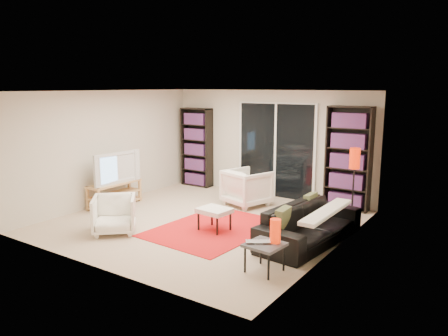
{
  "coord_description": "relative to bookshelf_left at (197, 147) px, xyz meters",
  "views": [
    {
      "loc": [
        4.68,
        -6.25,
        2.5
      ],
      "look_at": [
        0.25,
        0.3,
        1.0
      ],
      "focal_mm": 35.0,
      "sensor_mm": 36.0,
      "label": 1
    }
  ],
  "objects": [
    {
      "name": "floor",
      "position": [
        1.95,
        -2.33,
        -0.98
      ],
      "size": [
        5.0,
        5.0,
        0.0
      ],
      "primitive_type": "plane",
      "color": "beige",
      "rests_on": "ground"
    },
    {
      "name": "wall_back",
      "position": [
        1.95,
        0.17,
        0.22
      ],
      "size": [
        5.0,
        0.02,
        2.4
      ],
      "primitive_type": "cube",
      "color": "beige",
      "rests_on": "ground"
    },
    {
      "name": "wall_front",
      "position": [
        1.95,
        -4.83,
        0.22
      ],
      "size": [
        5.0,
        0.02,
        2.4
      ],
      "primitive_type": "cube",
      "color": "beige",
      "rests_on": "ground"
    },
    {
      "name": "wall_left",
      "position": [
        -0.55,
        -2.33,
        0.22
      ],
      "size": [
        0.02,
        5.0,
        2.4
      ],
      "primitive_type": "cube",
      "color": "beige",
      "rests_on": "ground"
    },
    {
      "name": "wall_right",
      "position": [
        4.45,
        -2.33,
        0.22
      ],
      "size": [
        0.02,
        5.0,
        2.4
      ],
      "primitive_type": "cube",
      "color": "beige",
      "rests_on": "ground"
    },
    {
      "name": "ceiling",
      "position": [
        1.95,
        -2.33,
        1.42
      ],
      "size": [
        5.0,
        5.0,
        0.02
      ],
      "primitive_type": "cube",
      "color": "white",
      "rests_on": "wall_back"
    },
    {
      "name": "sliding_door",
      "position": [
        2.15,
        0.13,
        0.07
      ],
      "size": [
        1.92,
        0.08,
        2.16
      ],
      "color": "white",
      "rests_on": "ground"
    },
    {
      "name": "bookshelf_left",
      "position": [
        0.0,
        0.0,
        0.0
      ],
      "size": [
        0.8,
        0.3,
        1.95
      ],
      "color": "black",
      "rests_on": "ground"
    },
    {
      "name": "bookshelf_right",
      "position": [
        3.85,
        -0.0,
        0.07
      ],
      "size": [
        0.9,
        0.3,
        2.1
      ],
      "color": "black",
      "rests_on": "ground"
    },
    {
      "name": "tv_stand",
      "position": [
        -0.27,
        -2.49,
        -0.71
      ],
      "size": [
        0.39,
        1.22,
        0.5
      ],
      "color": "tan",
      "rests_on": "floor"
    },
    {
      "name": "tv",
      "position": [
        -0.25,
        -2.49,
        -0.15
      ],
      "size": [
        0.24,
        1.14,
        0.65
      ],
      "primitive_type": "imported",
      "rotation": [
        0.0,
        0.0,
        1.49
      ],
      "color": "black",
      "rests_on": "tv_stand"
    },
    {
      "name": "rug",
      "position": [
        2.34,
        -2.55,
        -0.97
      ],
      "size": [
        1.83,
        2.4,
        0.01
      ],
      "primitive_type": "cube",
      "rotation": [
        0.0,
        0.0,
        -0.06
      ],
      "color": "red",
      "rests_on": "floor"
    },
    {
      "name": "sofa",
      "position": [
        4.01,
        -2.24,
        -0.67
      ],
      "size": [
        1.05,
        2.19,
        0.62
      ],
      "primitive_type": "imported",
      "rotation": [
        0.0,
        0.0,
        1.46
      ],
      "color": "black",
      "rests_on": "floor"
    },
    {
      "name": "armchair_back",
      "position": [
        2.01,
        -0.89,
        -0.59
      ],
      "size": [
        1.04,
        1.05,
        0.77
      ],
      "primitive_type": "imported",
      "rotation": [
        0.0,
        0.0,
        2.83
      ],
      "color": "white",
      "rests_on": "floor"
    },
    {
      "name": "armchair_front",
      "position": [
        1.04,
        -3.68,
        -0.65
      ],
      "size": [
        0.99,
        1.0,
        0.65
      ],
      "primitive_type": "imported",
      "rotation": [
        0.0,
        0.0,
        0.75
      ],
      "color": "white",
      "rests_on": "floor"
    },
    {
      "name": "ottoman",
      "position": [
        2.4,
        -2.62,
        -0.63
      ],
      "size": [
        0.58,
        0.49,
        0.4
      ],
      "color": "white",
      "rests_on": "floor"
    },
    {
      "name": "side_table",
      "position": [
        3.95,
        -3.64,
        -0.62
      ],
      "size": [
        0.51,
        0.51,
        0.4
      ],
      "color": "#434247",
      "rests_on": "floor"
    },
    {
      "name": "laptop",
      "position": [
        3.89,
        -3.71,
        -0.56
      ],
      "size": [
        0.4,
        0.37,
        0.03
      ],
      "primitive_type": "imported",
      "rotation": [
        0.0,
        0.0,
        0.59
      ],
      "color": "silver",
      "rests_on": "side_table"
    },
    {
      "name": "table_lamp",
      "position": [
        4.05,
        -3.52,
        -0.41
      ],
      "size": [
        0.15,
        0.15,
        0.33
      ],
      "primitive_type": "cylinder",
      "color": "red",
      "rests_on": "side_table"
    },
    {
      "name": "floor_lamp",
      "position": [
        4.23,
        -0.81,
        0.09
      ],
      "size": [
        0.21,
        0.21,
        1.39
      ],
      "color": "black",
      "rests_on": "floor"
    }
  ]
}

